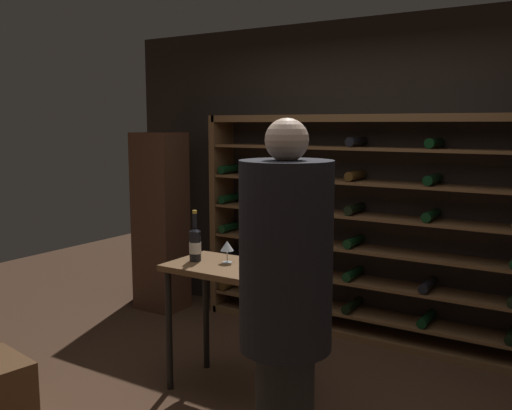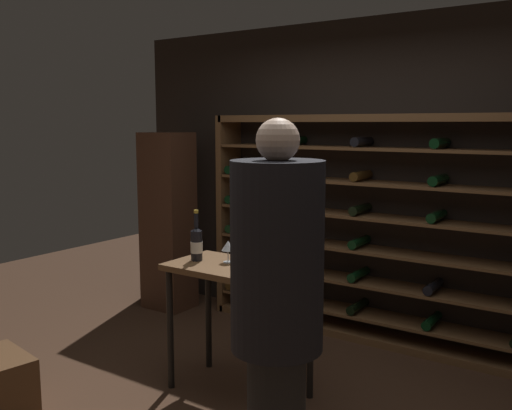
{
  "view_description": "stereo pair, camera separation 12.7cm",
  "coord_description": "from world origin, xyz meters",
  "px_view_note": "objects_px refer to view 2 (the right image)",
  "views": [
    {
      "loc": [
        1.75,
        -2.7,
        1.79
      ],
      "look_at": [
        -0.13,
        0.28,
        1.28
      ],
      "focal_mm": 39.72,
      "sensor_mm": 36.0,
      "label": 1
    },
    {
      "loc": [
        1.86,
        -2.63,
        1.79
      ],
      "look_at": [
        -0.13,
        0.28,
        1.28
      ],
      "focal_mm": 39.72,
      "sensor_mm": 36.0,
      "label": 2
    }
  ],
  "objects_px": {
    "display_cabinet": "(168,221)",
    "wine_rack": "(397,234)",
    "wine_bottle_amber_reserve": "(301,249)",
    "tasting_table": "(239,286)",
    "wine_bottle_gold_foil": "(282,247)",
    "wine_glass_stemmed_center": "(228,247)",
    "person_bystander_red_print": "(277,301)",
    "wine_bottle_green_slim": "(197,243)"
  },
  "relations": [
    {
      "from": "wine_bottle_amber_reserve",
      "to": "wine_bottle_gold_foil",
      "type": "bearing_deg",
      "value": 163.83
    },
    {
      "from": "wine_rack",
      "to": "wine_bottle_amber_reserve",
      "type": "xyz_separation_m",
      "value": [
        -0.16,
        -1.25,
        0.09
      ]
    },
    {
      "from": "display_cabinet",
      "to": "wine_bottle_green_slim",
      "type": "height_order",
      "value": "display_cabinet"
    },
    {
      "from": "tasting_table",
      "to": "display_cabinet",
      "type": "xyz_separation_m",
      "value": [
        -1.63,
        1.07,
        0.11
      ]
    },
    {
      "from": "wine_rack",
      "to": "wine_bottle_green_slim",
      "type": "bearing_deg",
      "value": -121.71
    },
    {
      "from": "person_bystander_red_print",
      "to": "display_cabinet",
      "type": "distance_m",
      "value": 3.1
    },
    {
      "from": "display_cabinet",
      "to": "wine_bottle_green_slim",
      "type": "distance_m",
      "value": 1.7
    },
    {
      "from": "wine_bottle_amber_reserve",
      "to": "wine_bottle_green_slim",
      "type": "height_order",
      "value": "wine_bottle_amber_reserve"
    },
    {
      "from": "tasting_table",
      "to": "wine_bottle_gold_foil",
      "type": "distance_m",
      "value": 0.38
    },
    {
      "from": "wine_bottle_gold_foil",
      "to": "wine_bottle_green_slim",
      "type": "height_order",
      "value": "wine_bottle_green_slim"
    },
    {
      "from": "display_cabinet",
      "to": "wine_bottle_gold_foil",
      "type": "xyz_separation_m",
      "value": [
        1.84,
        -0.89,
        0.14
      ]
    },
    {
      "from": "wine_rack",
      "to": "wine_bottle_gold_foil",
      "type": "relative_size",
      "value": 10.01
    },
    {
      "from": "tasting_table",
      "to": "display_cabinet",
      "type": "relative_size",
      "value": 0.56
    },
    {
      "from": "tasting_table",
      "to": "wine_bottle_amber_reserve",
      "type": "bearing_deg",
      "value": 20.14
    },
    {
      "from": "wine_bottle_amber_reserve",
      "to": "wine_bottle_gold_foil",
      "type": "distance_m",
      "value": 0.17
    },
    {
      "from": "wine_rack",
      "to": "person_bystander_red_print",
      "type": "distance_m",
      "value": 2.24
    },
    {
      "from": "wine_rack",
      "to": "wine_bottle_gold_foil",
      "type": "distance_m",
      "value": 1.25
    },
    {
      "from": "person_bystander_red_print",
      "to": "wine_bottle_amber_reserve",
      "type": "height_order",
      "value": "person_bystander_red_print"
    },
    {
      "from": "person_bystander_red_print",
      "to": "wine_bottle_gold_foil",
      "type": "height_order",
      "value": "person_bystander_red_print"
    },
    {
      "from": "wine_rack",
      "to": "wine_glass_stemmed_center",
      "type": "relative_size",
      "value": 23.05
    },
    {
      "from": "display_cabinet",
      "to": "wine_rack",
      "type": "bearing_deg",
      "value": 8.37
    },
    {
      "from": "wine_rack",
      "to": "display_cabinet",
      "type": "relative_size",
      "value": 1.99
    },
    {
      "from": "person_bystander_red_print",
      "to": "wine_bottle_amber_reserve",
      "type": "bearing_deg",
      "value": -20.05
    },
    {
      "from": "wine_rack",
      "to": "display_cabinet",
      "type": "xyz_separation_m",
      "value": [
        -2.17,
        -0.32,
        -0.06
      ]
    },
    {
      "from": "wine_bottle_green_slim",
      "to": "wine_glass_stemmed_center",
      "type": "relative_size",
      "value": 2.35
    },
    {
      "from": "wine_rack",
      "to": "display_cabinet",
      "type": "distance_m",
      "value": 2.19
    },
    {
      "from": "tasting_table",
      "to": "wine_bottle_green_slim",
      "type": "height_order",
      "value": "wine_bottle_green_slim"
    },
    {
      "from": "wine_bottle_gold_foil",
      "to": "wine_bottle_green_slim",
      "type": "relative_size",
      "value": 0.98
    },
    {
      "from": "wine_rack",
      "to": "person_bystander_red_print",
      "type": "xyz_separation_m",
      "value": [
        0.27,
        -2.22,
        0.09
      ]
    },
    {
      "from": "tasting_table",
      "to": "wine_bottle_gold_foil",
      "type": "height_order",
      "value": "wine_bottle_gold_foil"
    },
    {
      "from": "wine_bottle_amber_reserve",
      "to": "wine_rack",
      "type": "bearing_deg",
      "value": 82.67
    },
    {
      "from": "wine_rack",
      "to": "wine_glass_stemmed_center",
      "type": "xyz_separation_m",
      "value": [
        -0.67,
        -1.34,
        0.06
      ]
    },
    {
      "from": "display_cabinet",
      "to": "wine_glass_stemmed_center",
      "type": "height_order",
      "value": "display_cabinet"
    },
    {
      "from": "wine_bottle_gold_foil",
      "to": "wine_glass_stemmed_center",
      "type": "relative_size",
      "value": 2.3
    },
    {
      "from": "wine_bottle_amber_reserve",
      "to": "wine_glass_stemmed_center",
      "type": "height_order",
      "value": "wine_bottle_amber_reserve"
    },
    {
      "from": "wine_rack",
      "to": "wine_glass_stemmed_center",
      "type": "bearing_deg",
      "value": -116.33
    },
    {
      "from": "person_bystander_red_print",
      "to": "wine_glass_stemmed_center",
      "type": "distance_m",
      "value": 1.28
    },
    {
      "from": "wine_rack",
      "to": "display_cabinet",
      "type": "height_order",
      "value": "wine_rack"
    },
    {
      "from": "wine_glass_stemmed_center",
      "to": "person_bystander_red_print",
      "type": "bearing_deg",
      "value": -43.11
    },
    {
      "from": "wine_bottle_gold_foil",
      "to": "tasting_table",
      "type": "bearing_deg",
      "value": -138.64
    },
    {
      "from": "person_bystander_red_print",
      "to": "wine_bottle_green_slim",
      "type": "distance_m",
      "value": 1.4
    },
    {
      "from": "tasting_table",
      "to": "wine_glass_stemmed_center",
      "type": "height_order",
      "value": "wine_glass_stemmed_center"
    }
  ]
}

